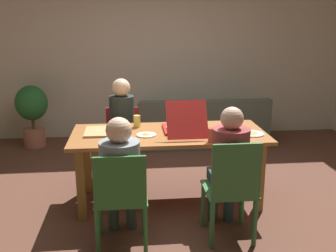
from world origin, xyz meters
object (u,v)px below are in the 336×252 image
(chair_1, at_px, (232,188))
(pizza_box_1, at_px, (104,131))
(potted_plant, at_px, (32,110))
(couch, at_px, (201,127))
(dining_table, at_px, (169,142))
(drinking_glass_3, at_px, (232,120))
(chair_2, at_px, (123,138))
(person_0, at_px, (120,170))
(drinking_glass_1, at_px, (126,137))
(plate_1, at_px, (146,135))
(drinking_glass_0, at_px, (137,121))
(person_1, at_px, (229,161))
(plate_0, at_px, (252,133))
(chair_0, at_px, (121,196))
(plate_2, at_px, (226,130))
(person_2, at_px, (122,121))
(pizza_box_0, at_px, (183,127))
(drinking_glass_2, at_px, (212,135))

(chair_1, relative_size, pizza_box_1, 2.41)
(potted_plant, bearing_deg, couch, -2.82)
(dining_table, distance_m, drinking_glass_3, 0.81)
(chair_1, relative_size, chair_2, 1.13)
(person_0, xyz_separation_m, drinking_glass_1, (0.06, 0.52, 0.14))
(plate_1, distance_m, drinking_glass_3, 1.06)
(drinking_glass_0, distance_m, drinking_glass_1, 0.54)
(chair_2, distance_m, drinking_glass_0, 0.72)
(person_1, bearing_deg, plate_0, 56.26)
(drinking_glass_0, bearing_deg, couch, 58.64)
(plate_0, distance_m, couch, 2.21)
(dining_table, distance_m, chair_0, 1.07)
(person_0, bearing_deg, plate_2, 36.09)
(drinking_glass_0, bearing_deg, plate_2, -13.57)
(drinking_glass_0, bearing_deg, person_1, -51.60)
(person_2, distance_m, drinking_glass_0, 0.52)
(pizza_box_0, distance_m, drinking_glass_2, 0.45)
(pizza_box_1, xyz_separation_m, plate_1, (0.44, -0.16, -0.00))
(chair_2, distance_m, drinking_glass_1, 1.19)
(chair_0, xyz_separation_m, pizza_box_1, (-0.18, 1.01, 0.27))
(person_1, bearing_deg, dining_table, 122.05)
(chair_0, bearing_deg, plate_1, 73.11)
(chair_2, bearing_deg, drinking_glass_0, -73.96)
(dining_table, xyz_separation_m, drinking_glass_3, (0.75, 0.28, 0.16))
(person_0, relative_size, plate_2, 5.30)
(pizza_box_0, height_order, drinking_glass_2, pizza_box_0)
(plate_0, bearing_deg, dining_table, 170.31)
(plate_2, distance_m, drinking_glass_2, 0.48)
(drinking_glass_0, bearing_deg, chair_0, -98.23)
(chair_2, distance_m, person_2, 0.28)
(person_0, distance_m, drinking_glass_3, 1.65)
(person_0, xyz_separation_m, plate_1, (0.26, 0.71, 0.10))
(drinking_glass_3, bearing_deg, chair_2, 154.96)
(dining_table, relative_size, plate_1, 9.84)
(drinking_glass_2, bearing_deg, person_0, -154.47)
(chair_1, xyz_separation_m, drinking_glass_1, (-0.90, 0.61, 0.31))
(chair_2, bearing_deg, dining_table, -59.81)
(chair_0, distance_m, person_2, 1.68)
(pizza_box_1, bearing_deg, plate_1, -19.78)
(pizza_box_1, bearing_deg, drinking_glass_0, 27.46)
(chair_1, distance_m, person_2, 1.89)
(couch, distance_m, potted_plant, 2.66)
(person_0, bearing_deg, chair_1, -5.10)
(dining_table, relative_size, drinking_glass_2, 14.74)
(plate_0, height_order, drinking_glass_2, drinking_glass_2)
(person_1, bearing_deg, drinking_glass_0, 128.40)
(drinking_glass_0, bearing_deg, pizza_box_1, -152.54)
(person_0, bearing_deg, potted_plant, 115.60)
(dining_table, distance_m, person_1, 0.86)
(person_1, bearing_deg, drinking_glass_1, 152.95)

